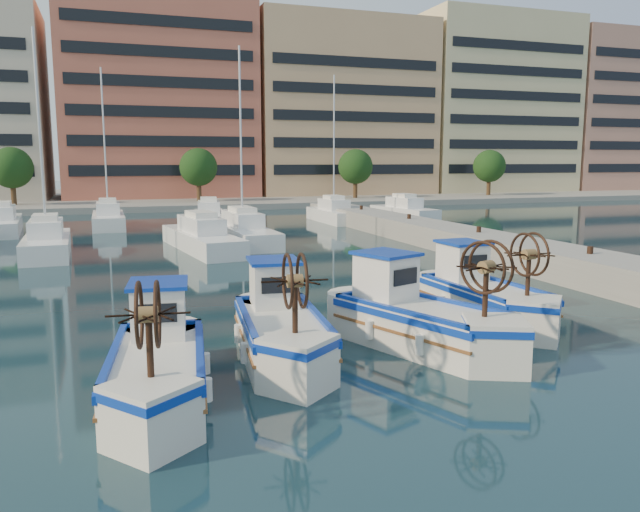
{
  "coord_description": "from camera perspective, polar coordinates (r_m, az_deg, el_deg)",
  "views": [
    {
      "loc": [
        -5.3,
        -13.98,
        4.93
      ],
      "look_at": [
        1.87,
        7.09,
        1.5
      ],
      "focal_mm": 35.0,
      "sensor_mm": 36.0,
      "label": 1
    }
  ],
  "objects": [
    {
      "name": "quay",
      "position": [
        28.93,
        20.73,
        -0.42
      ],
      "size": [
        3.0,
        60.0,
        1.2
      ],
      "primitive_type": "cube",
      "color": "gray",
      "rests_on": "ground"
    },
    {
      "name": "ground",
      "position": [
        15.74,
        1.89,
        -9.49
      ],
      "size": [
        300.0,
        300.0,
        0.0
      ],
      "primitive_type": "plane",
      "color": "#1B3746",
      "rests_on": "ground"
    },
    {
      "name": "fishing_boat_c",
      "position": [
        16.73,
        8.82,
        -5.46
      ],
      "size": [
        3.57,
        5.12,
        3.09
      ],
      "rotation": [
        0.0,
        0.0,
        0.37
      ],
      "color": "silver",
      "rests_on": "ground"
    },
    {
      "name": "fishing_boat_b",
      "position": [
        15.74,
        -3.62,
        -6.4
      ],
      "size": [
        2.42,
        4.86,
        2.97
      ],
      "rotation": [
        0.0,
        0.0,
        -0.11
      ],
      "color": "silver",
      "rests_on": "ground"
    },
    {
      "name": "waterfront",
      "position": [
        80.58,
        -8.57,
        13.05
      ],
      "size": [
        180.0,
        40.0,
        25.6
      ],
      "color": "gray",
      "rests_on": "ground"
    },
    {
      "name": "yacht_marina",
      "position": [
        41.46,
        -15.14,
        2.36
      ],
      "size": [
        38.17,
        23.06,
        11.5
      ],
      "color": "white",
      "rests_on": "ground"
    },
    {
      "name": "fishing_boat_d",
      "position": [
        19.91,
        14.6,
        -3.44
      ],
      "size": [
        2.15,
        4.83,
        2.98
      ],
      "rotation": [
        0.0,
        0.0,
        0.05
      ],
      "color": "silver",
      "rests_on": "ground"
    },
    {
      "name": "fishing_boat_a",
      "position": [
        13.5,
        -14.6,
        -9.36
      ],
      "size": [
        2.44,
        4.75,
        2.89
      ],
      "rotation": [
        0.0,
        0.0,
        -0.13
      ],
      "color": "silver",
      "rests_on": "ground"
    }
  ]
}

